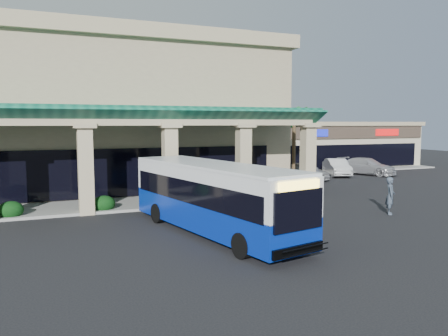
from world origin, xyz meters
name	(u,v)px	position (x,y,z in m)	size (l,w,h in m)	color
ground	(260,223)	(0.00, 0.00, 0.00)	(110.00, 110.00, 0.00)	black
main_building	(64,111)	(-8.00, 16.00, 5.67)	(30.80, 14.80, 11.35)	tan
arcade	(73,158)	(-8.00, 6.80, 2.85)	(30.00, 6.20, 5.70)	#0F5A43
strip_mall	(306,144)	(18.00, 24.00, 2.45)	(22.50, 12.50, 4.90)	beige
palm_0	(294,142)	(8.50, 11.00, 3.30)	(2.40, 2.40, 6.60)	#165420
palm_1	(285,145)	(9.50, 14.00, 2.90)	(2.40, 2.40, 5.80)	#165420
broadleaf_tree	(240,148)	(7.50, 19.00, 2.41)	(2.60, 2.60, 4.81)	black
transit_bus	(213,199)	(-2.78, -1.00, 1.51)	(2.52, 10.84, 3.03)	#0626A3
pedestrian	(390,196)	(7.18, -0.79, 0.98)	(0.71, 0.47, 1.96)	#3D495A
car_silver	(306,171)	(10.82, 12.83, 0.76)	(1.79, 4.44, 1.51)	#B6B6B9
car_white	(337,167)	(15.05, 14.28, 0.77)	(1.63, 4.68, 1.54)	silver
car_red	(367,166)	(18.17, 13.91, 0.78)	(2.18, 5.35, 1.55)	#ABABB0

